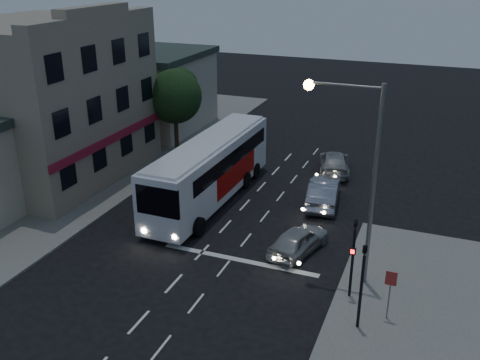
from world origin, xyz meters
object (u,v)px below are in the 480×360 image
at_px(regulatory_sign, 390,287).
at_px(car_suv, 299,240).
at_px(tour_bus, 210,168).
at_px(street_tree, 175,94).
at_px(traffic_signal_main, 353,249).
at_px(streetlight, 360,163).
at_px(car_sedan_b, 334,162).
at_px(car_sedan_a, 324,192).
at_px(traffic_signal_side, 362,277).

bearing_deg(regulatory_sign, car_suv, 140.11).
bearing_deg(tour_bus, street_tree, 131.27).
bearing_deg(traffic_signal_main, streetlight, 100.20).
height_order(car_sedan_b, traffic_signal_main, traffic_signal_main).
xyz_separation_m(traffic_signal_main, street_tree, (-15.81, 14.25, 2.08)).
bearing_deg(traffic_signal_main, car_sedan_b, 104.73).
height_order(regulatory_sign, streetlight, streetlight).
bearing_deg(car_suv, tour_bus, -16.00).
bearing_deg(tour_bus, streetlight, -29.74).
distance_m(car_sedan_b, traffic_signal_main, 15.12).
xyz_separation_m(traffic_signal_main, regulatory_sign, (1.70, -1.01, -0.82)).
distance_m(car_suv, car_sedan_a, 6.08).
xyz_separation_m(car_sedan_a, regulatory_sign, (4.99, -10.12, 0.80)).
bearing_deg(car_sedan_a, traffic_signal_side, 102.19).
bearing_deg(traffic_signal_main, tour_bus, 143.97).
xyz_separation_m(car_suv, traffic_signal_side, (3.83, -5.00, 1.74)).
relative_size(car_sedan_a, car_sedan_b, 1.00).
bearing_deg(traffic_signal_side, streetlight, 105.70).
xyz_separation_m(car_sedan_a, streetlight, (3.03, -7.68, 4.94)).
bearing_deg(car_sedan_b, traffic_signal_main, 91.70).
xyz_separation_m(regulatory_sign, streetlight, (-1.96, 2.44, 4.14)).
relative_size(car_sedan_a, street_tree, 0.78).
distance_m(traffic_signal_side, streetlight, 4.84).
height_order(traffic_signal_side, regulatory_sign, traffic_signal_side).
relative_size(car_sedan_b, traffic_signal_main, 1.18).
height_order(traffic_signal_main, street_tree, street_tree).
relative_size(traffic_signal_main, regulatory_sign, 1.86).
relative_size(car_sedan_a, traffic_signal_main, 1.17).
bearing_deg(street_tree, tour_bus, -49.86).
bearing_deg(car_sedan_b, car_sedan_a, 82.58).
distance_m(car_sedan_a, traffic_signal_side, 11.89).
distance_m(tour_bus, traffic_signal_side, 13.92).
bearing_deg(traffic_signal_main, car_suv, 136.00).
distance_m(car_sedan_a, regulatory_sign, 11.31).
distance_m(car_suv, regulatory_sign, 6.36).
bearing_deg(traffic_signal_side, regulatory_sign, 43.92).
relative_size(tour_bus, street_tree, 2.02).
bearing_deg(car_sedan_a, street_tree, -29.93).
bearing_deg(regulatory_sign, streetlight, 128.75).
bearing_deg(car_sedan_b, tour_bus, 37.93).
relative_size(car_sedan_a, streetlight, 0.53).
bearing_deg(street_tree, streetlight, -39.51).
xyz_separation_m(car_sedan_a, traffic_signal_main, (3.29, -9.10, 1.63)).
distance_m(car_sedan_b, streetlight, 14.48).
relative_size(traffic_signal_side, streetlight, 0.46).
relative_size(car_suv, car_sedan_b, 0.82).
bearing_deg(street_tree, car_sedan_b, 1.33).
relative_size(car_sedan_b, street_tree, 0.78).
height_order(tour_bus, car_sedan_a, tour_bus).
height_order(tour_bus, regulatory_sign, tour_bus).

